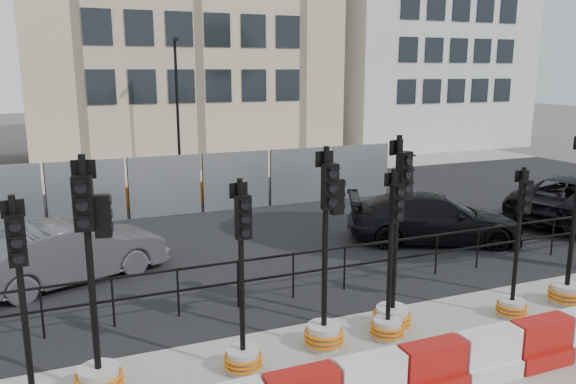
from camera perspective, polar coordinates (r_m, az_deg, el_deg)
name	(u,v)px	position (r m, az deg, el deg)	size (l,w,h in m)	color
ground	(318,322)	(10.96, 3.04, -13.05)	(120.00, 120.00, 0.00)	#51514C
road	(219,228)	(17.15, -7.05, -3.61)	(40.00, 14.00, 0.03)	black
sidewalk_far	(165,177)	(25.73, -12.42, 1.53)	(40.00, 4.00, 0.02)	gray
building_white	(414,16)	(37.69, 12.68, 17.06)	(12.00, 9.06, 16.00)	silver
kerb_railing	(293,268)	(11.71, 0.54, -7.69)	(18.00, 0.04, 1.00)	black
heras_fencing	(212,188)	(19.83, -7.73, 0.45)	(14.33, 1.72, 2.00)	#95989D
lamp_post_far	(177,105)	(24.43, -11.17, 8.63)	(0.12, 0.56, 6.00)	black
barrier_row	(402,378)	(8.65, 11.46, -17.99)	(12.55, 0.50, 0.80)	#AB0D14
traffic_signal_a	(31,375)	(8.71, -24.68, -16.55)	(0.62, 0.62, 3.15)	silver
traffic_signal_b	(97,342)	(8.82, -18.84, -14.19)	(0.71, 0.71, 3.59)	silver
traffic_signal_c	(243,334)	(9.08, -4.60, -14.19)	(0.62, 0.62, 3.13)	silver
traffic_signal_d	(325,303)	(9.71, 3.81, -11.14)	(0.69, 0.69, 3.50)	silver
traffic_signal_e	(389,306)	(10.22, 10.20, -11.29)	(0.61, 0.61, 3.08)	silver
traffic_signal_f	(394,286)	(10.50, 10.75, -9.33)	(0.71, 0.71, 3.60)	silver
traffic_signal_g	(514,288)	(11.73, 21.95, -9.00)	(0.58, 0.58, 2.95)	silver
traffic_signal_h	(569,271)	(12.75, 26.67, -7.16)	(0.70, 0.70, 3.53)	silver
car_b	(70,252)	(13.55, -21.24, -5.71)	(4.47, 2.83, 1.39)	#47474C
car_c	(434,218)	(16.02, 14.58, -2.57)	(5.12, 3.75, 1.38)	black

